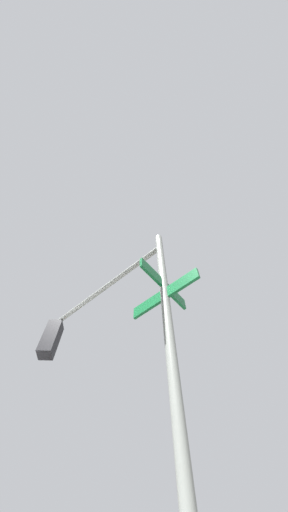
{
  "coord_description": "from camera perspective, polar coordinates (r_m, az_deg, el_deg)",
  "views": [
    {
      "loc": [
        -8.76,
        -6.51,
        1.22
      ],
      "look_at": [
        -6.99,
        -6.56,
        4.23
      ],
      "focal_mm": 18.29,
      "sensor_mm": 36.0,
      "label": 1
    }
  ],
  "objects": [
    {
      "name": "traffic_signal_near",
      "position": [
        4.24,
        -9.97,
        -16.81
      ],
      "size": [
        2.48,
        2.72,
        5.73
      ],
      "color": "slate",
      "rests_on": "ground_plane"
    }
  ]
}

